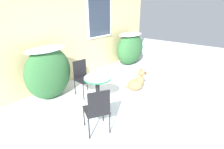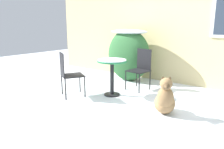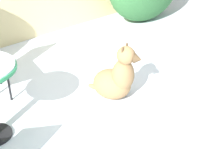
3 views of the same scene
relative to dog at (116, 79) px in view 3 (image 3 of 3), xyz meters
The scene contains 2 objects.
ground_plane 0.65m from the dog, 162.65° to the right, with size 16.00×16.00×0.00m, color silver.
dog is the anchor object (origin of this frame).
Camera 3 is at (-1.48, -2.16, 2.13)m, focal length 55.00 mm.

